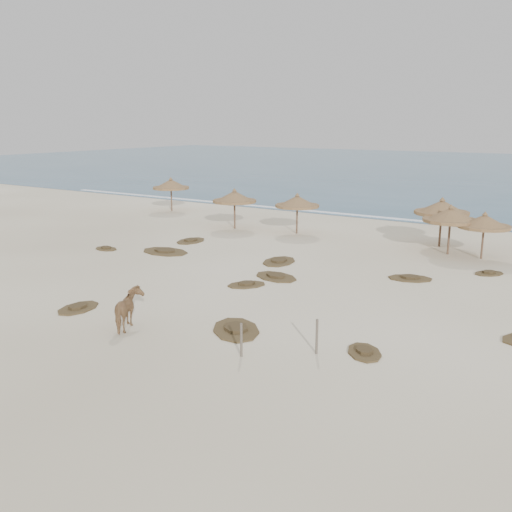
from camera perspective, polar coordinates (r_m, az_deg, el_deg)
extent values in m
plane|color=white|center=(20.88, -8.04, -6.57)|extent=(160.00, 160.00, 0.00)
cube|color=white|center=(43.39, 14.87, 3.50)|extent=(70.00, 0.60, 0.01)
cylinder|color=brown|center=(46.64, -8.46, 5.72)|extent=(0.12, 0.12, 2.04)
cylinder|color=olive|center=(46.53, -8.49, 6.76)|extent=(3.44, 3.44, 0.18)
cone|color=olive|center=(46.50, -8.51, 7.15)|extent=(3.32, 3.32, 0.73)
cone|color=olive|center=(46.46, -8.52, 7.69)|extent=(0.35, 0.35, 0.21)
cylinder|color=brown|center=(38.41, -2.15, 4.26)|extent=(0.12, 0.12, 2.05)
cylinder|color=olive|center=(38.28, -2.16, 5.51)|extent=(2.93, 2.93, 0.18)
cone|color=olive|center=(38.24, -2.16, 5.99)|extent=(2.83, 2.83, 0.73)
cone|color=olive|center=(38.19, -2.17, 6.64)|extent=(0.35, 0.35, 0.21)
cylinder|color=brown|center=(36.78, 4.12, 3.77)|extent=(0.11, 0.11, 1.97)
cylinder|color=olive|center=(36.65, 4.14, 5.03)|extent=(3.25, 3.25, 0.17)
cone|color=olive|center=(36.61, 4.15, 5.51)|extent=(3.14, 3.14, 0.70)
cone|color=olive|center=(36.56, 4.16, 6.16)|extent=(0.34, 0.34, 0.21)
cylinder|color=brown|center=(34.51, 17.96, 2.67)|extent=(0.12, 0.12, 2.15)
cylinder|color=olive|center=(34.36, 18.06, 4.14)|extent=(3.38, 3.38, 0.18)
cone|color=olive|center=(34.31, 18.10, 4.69)|extent=(3.27, 3.27, 0.77)
cone|color=olive|center=(34.25, 18.16, 5.46)|extent=(0.37, 0.37, 0.23)
cylinder|color=brown|center=(32.59, 18.74, 1.93)|extent=(0.12, 0.12, 2.05)
cylinder|color=olive|center=(32.44, 18.85, 3.39)|extent=(3.07, 3.07, 0.18)
cone|color=olive|center=(32.39, 18.89, 3.95)|extent=(2.97, 2.97, 0.73)
cone|color=olive|center=(32.33, 18.95, 4.72)|extent=(0.35, 0.35, 0.21)
cylinder|color=brown|center=(32.13, 21.72, 1.38)|extent=(0.11, 0.11, 1.89)
cylinder|color=olive|center=(31.99, 21.84, 2.75)|extent=(2.97, 2.97, 0.16)
cone|color=olive|center=(31.94, 21.88, 3.27)|extent=(2.87, 2.87, 0.67)
cone|color=olive|center=(31.88, 21.95, 3.99)|extent=(0.32, 0.32, 0.20)
imported|color=#997545|center=(20.30, -12.61, -5.27)|extent=(1.47, 1.82, 1.40)
cylinder|color=brown|center=(17.63, -1.48, -8.38)|extent=(0.09, 0.09, 1.08)
cylinder|color=brown|center=(17.91, 6.10, -8.01)|extent=(0.10, 0.10, 1.13)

